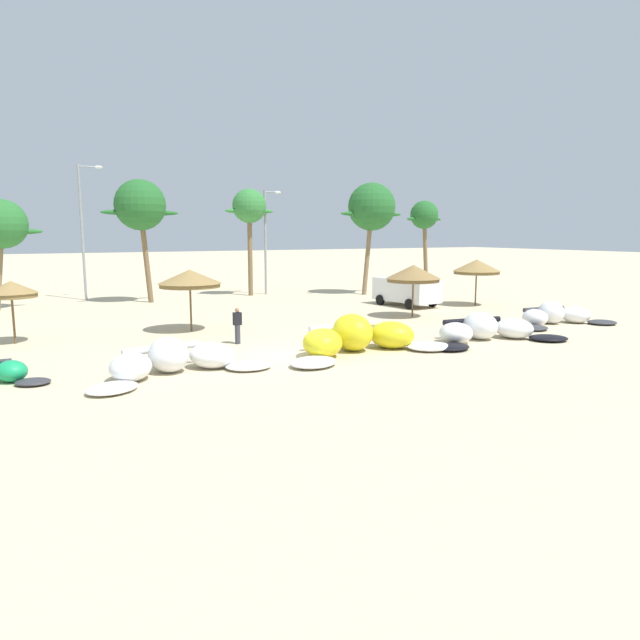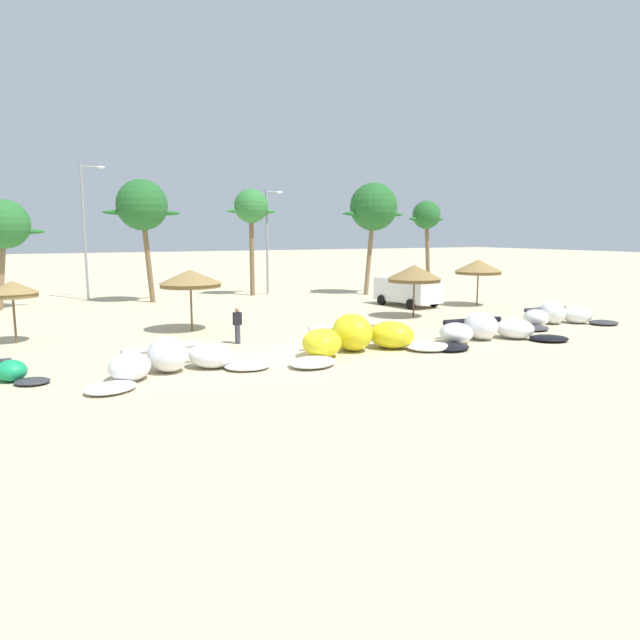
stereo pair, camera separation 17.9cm
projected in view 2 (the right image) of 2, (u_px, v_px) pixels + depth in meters
The scene contains 18 objects.
ground_plane at pixel (289, 355), 23.09m from camera, with size 260.00×260.00×0.00m, color beige.
kite_left at pixel (172, 360), 20.03m from camera, with size 6.85×3.76×1.26m.
kite_left_of_center at pixel (358, 338), 23.56m from camera, with size 8.05×3.91×1.55m.
kite_center at pixel (486, 330), 26.11m from camera, with size 7.46×3.72×1.26m.
kite_right_of_center at pixel (557, 316), 30.69m from camera, with size 6.53×3.25×1.22m.
beach_umbrella_near_van at pixel (12, 289), 25.25m from camera, with size 2.21×2.21×2.80m.
beach_umbrella_middle at pixel (190, 278), 28.47m from camera, with size 3.14×3.14×3.09m.
beach_umbrella_near_palms at pixel (414, 273), 33.21m from camera, with size 3.18×3.18×3.05m.
beach_umbrella_outermost at pixel (478, 267), 38.55m from camera, with size 3.18×3.18×3.11m.
parked_van at pixel (407, 290), 38.59m from camera, with size 2.74×4.87×1.84m.
person_near_kites at pixel (237, 326), 25.39m from camera, with size 0.36×0.24×1.62m.
palm_left at pixel (4, 225), 36.06m from camera, with size 4.66×3.10×6.99m.
palm_left_of_gap at pixel (142, 206), 39.57m from camera, with size 5.25×3.50×8.54m.
palm_center_left at pixel (251, 208), 44.17m from camera, with size 3.94×2.63×8.25m.
palm_center_right at pixel (374, 208), 45.09m from camera, with size 5.62×3.75×8.79m.
palm_right_of_gap at pixel (426, 217), 51.12m from camera, with size 3.76×2.50×7.73m.
lamppost_west at pixel (86, 226), 41.55m from camera, with size 1.74×0.24×9.73m.
lamppost_west_center at pixel (268, 236), 45.50m from camera, with size 1.47×0.24×8.21m.
Camera 2 is at (-9.27, -20.66, 4.89)m, focal length 32.18 mm.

